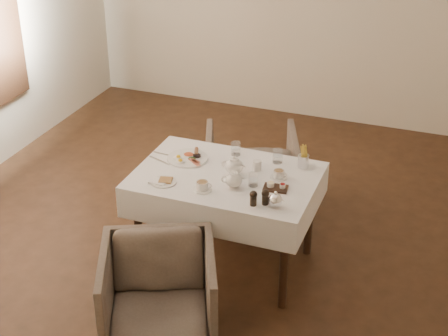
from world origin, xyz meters
name	(u,v)px	position (x,y,z in m)	size (l,w,h in m)	color
table	(226,189)	(0.33, -0.39, 0.64)	(1.28, 0.88, 0.75)	black
armchair_near	(159,296)	(0.22, -1.30, 0.33)	(0.71, 0.73, 0.66)	brown
armchair_far	(251,172)	(0.25, 0.42, 0.35)	(0.74, 0.77, 0.70)	brown
breakfast_plate	(188,158)	(-0.01, -0.27, 0.77)	(0.30, 0.30, 0.04)	white
side_plate	(163,182)	(-0.04, -0.65, 0.76)	(0.18, 0.18, 0.02)	white
teapot_centre	(234,165)	(0.38, -0.36, 0.83)	(0.18, 0.14, 0.14)	white
teapot_front	(234,179)	(0.45, -0.54, 0.82)	(0.16, 0.12, 0.13)	white
creamer	(257,165)	(0.52, -0.25, 0.79)	(0.06, 0.06, 0.07)	white
teacup_near	(202,186)	(0.26, -0.65, 0.78)	(0.13, 0.13, 0.06)	white
teacup_far	(279,174)	(0.69, -0.31, 0.78)	(0.12, 0.12, 0.06)	white
glass_left	(236,149)	(0.29, -0.08, 0.80)	(0.07, 0.07, 0.10)	silver
glass_mid	(253,180)	(0.56, -0.47, 0.80)	(0.07, 0.07, 0.09)	silver
glass_right	(278,156)	(0.62, -0.09, 0.81)	(0.07, 0.07, 0.10)	silver
condiment_board	(275,187)	(0.72, -0.46, 0.77)	(0.18, 0.13, 0.04)	black
pepper_mill_left	(253,198)	(0.64, -0.72, 0.81)	(0.05, 0.05, 0.11)	black
pepper_mill_right	(265,197)	(0.71, -0.68, 0.81)	(0.05, 0.05, 0.11)	black
silver_pot	(275,199)	(0.78, -0.69, 0.81)	(0.11, 0.09, 0.12)	white
fries_cup	(304,158)	(0.81, -0.09, 0.83)	(0.08, 0.08, 0.17)	silver
cutlery_fork	(165,154)	(-0.20, -0.26, 0.76)	(0.02, 0.19, 0.00)	silver
cutlery_knife	(160,160)	(-0.19, -0.37, 0.76)	(0.02, 0.21, 0.00)	silver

